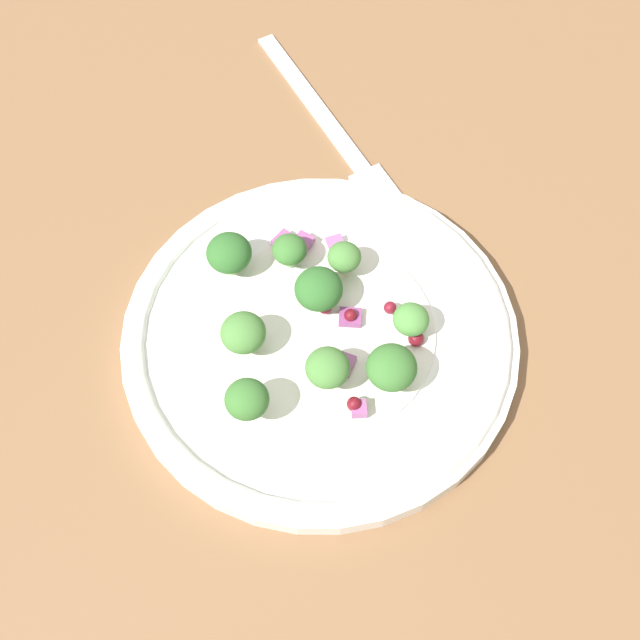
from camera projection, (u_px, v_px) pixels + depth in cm
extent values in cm
cube|color=brown|center=(340.00, 324.00, 52.69)|extent=(180.00, 180.00, 2.00)
cylinder|color=white|center=(320.00, 338.00, 50.38)|extent=(23.64, 23.64, 1.20)
torus|color=white|center=(320.00, 333.00, 49.86)|extent=(22.75, 22.75, 1.00)
cylinder|color=white|center=(320.00, 332.00, 49.77)|extent=(13.71, 13.71, 0.20)
cylinder|color=#ADD18E|center=(319.00, 300.00, 50.29)|extent=(1.08, 1.08, 1.08)
ellipsoid|color=#2D6028|center=(319.00, 289.00, 49.17)|extent=(2.87, 2.87, 2.16)
cylinder|color=#8EB77A|center=(327.00, 377.00, 47.31)|extent=(0.94, 0.94, 0.94)
ellipsoid|color=#477A38|center=(328.00, 368.00, 46.33)|extent=(2.51, 2.51, 1.88)
cylinder|color=#9EC684|center=(231.00, 264.00, 51.52)|extent=(1.04, 1.04, 1.04)
ellipsoid|color=#2D6028|center=(229.00, 253.00, 50.45)|extent=(2.76, 2.76, 2.07)
cylinder|color=#ADD18E|center=(344.00, 265.00, 51.26)|extent=(0.77, 0.77, 0.77)
ellipsoid|color=#477A38|center=(344.00, 257.00, 50.46)|extent=(2.06, 2.06, 1.54)
cylinder|color=#8EB77A|center=(244.00, 342.00, 48.65)|extent=(0.98, 0.98, 0.98)
ellipsoid|color=#477A38|center=(243.00, 332.00, 47.63)|extent=(2.62, 2.62, 1.97)
cylinder|color=#8EB77A|center=(248.00, 408.00, 46.06)|extent=(0.92, 0.92, 0.92)
ellipsoid|color=#386B2D|center=(247.00, 399.00, 45.11)|extent=(2.45, 2.45, 1.83)
cylinder|color=#8EB77A|center=(290.00, 259.00, 51.64)|extent=(0.80, 0.80, 0.80)
ellipsoid|color=#386B2D|center=(289.00, 250.00, 50.82)|extent=(2.13, 2.13, 1.60)
cylinder|color=#9EC684|center=(386.00, 380.00, 47.50)|extent=(1.07, 1.07, 1.07)
ellipsoid|color=#386B2D|center=(388.00, 369.00, 46.38)|extent=(2.86, 2.86, 2.15)
cylinder|color=#9EC684|center=(410.00, 328.00, 49.42)|extent=(0.80, 0.80, 0.80)
ellipsoid|color=#4C843D|center=(411.00, 319.00, 48.59)|extent=(2.13, 2.13, 1.60)
sphere|color=maroon|center=(354.00, 404.00, 46.53)|extent=(0.85, 0.85, 0.85)
sphere|color=maroon|center=(416.00, 339.00, 49.07)|extent=(0.94, 0.94, 0.94)
sphere|color=maroon|center=(323.00, 304.00, 50.02)|extent=(0.83, 0.83, 0.83)
sphere|color=maroon|center=(349.00, 316.00, 49.55)|extent=(0.78, 0.78, 0.78)
sphere|color=maroon|center=(390.00, 308.00, 49.91)|extent=(0.77, 0.77, 0.77)
cube|color=#A35B93|center=(336.00, 245.00, 52.55)|extent=(1.48, 1.22, 0.33)
cube|color=#934C84|center=(359.00, 409.00, 46.59)|extent=(1.20, 1.16, 0.58)
cube|color=#934C84|center=(284.00, 241.00, 52.61)|extent=(1.50, 1.61, 0.44)
cube|color=#934C84|center=(310.00, 239.00, 52.46)|extent=(1.45, 1.45, 0.50)
cube|color=#934C84|center=(343.00, 364.00, 48.31)|extent=(1.77, 1.77, 0.59)
cube|color=#843D75|center=(345.00, 319.00, 49.78)|extent=(1.67, 1.72, 0.46)
cube|color=silver|center=(312.00, 100.00, 60.75)|extent=(15.02, 1.44, 0.50)
cube|color=silver|center=(377.00, 188.00, 56.63)|extent=(3.64, 2.46, 0.50)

